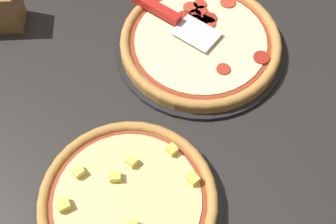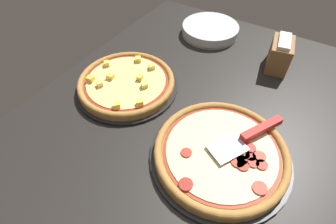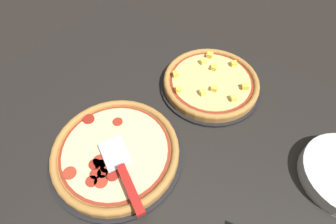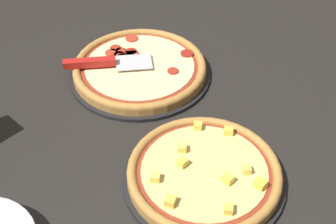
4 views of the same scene
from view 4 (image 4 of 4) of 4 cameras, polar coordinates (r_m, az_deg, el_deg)
The scene contains 6 objects.
ground_plane at distance 118.57cm, azimuth -2.80°, elevation -0.60°, with size 133.75×100.94×3.60cm, color black.
pizza_pan_front at distance 128.79cm, azimuth -3.43°, elevation 4.70°, with size 38.49×38.49×1.00cm, color black.
pizza_front at distance 127.60cm, azimuth -3.47°, elevation 5.45°, with size 36.18×36.18×3.03cm.
pizza_pan_back at distance 101.78cm, azimuth 4.37°, elevation -8.06°, with size 35.03×35.03×1.00cm, color black.
pizza_back at distance 100.22cm, azimuth 4.43°, elevation -7.32°, with size 32.93×32.93×3.93cm.
serving_spatula at distance 126.61cm, azimuth -8.43°, elevation 5.98°, with size 22.83×15.28×2.00cm.
Camera 4 is at (46.02, 74.36, 78.26)cm, focal length 50.00 mm.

